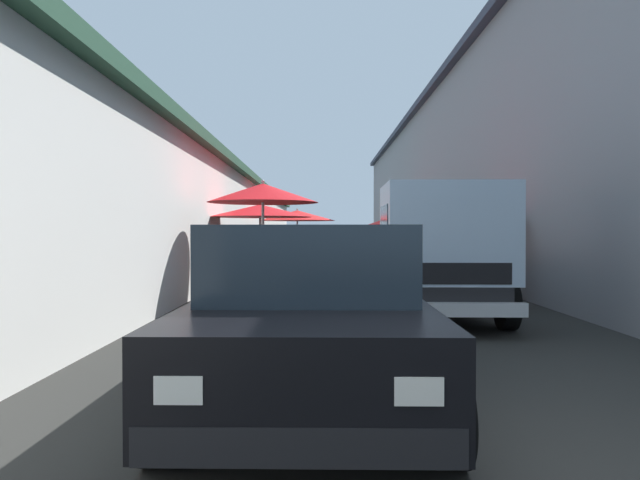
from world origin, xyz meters
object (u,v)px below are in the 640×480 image
Objects in this scene: fruit_stall_near_right at (264,210)px; fruit_stall_near_left at (396,226)px; hatchback_car at (311,311)px; fruit_stall_far_right at (297,221)px; parked_scooter at (236,288)px; fruit_stall_mid_lane at (466,219)px; vendor_by_crates at (436,249)px; fruit_stall_far_left at (261,220)px; delivery_truck at (437,255)px.

fruit_stall_near_left is at bearing -19.41° from fruit_stall_near_right.
fruit_stall_near_left is 18.56m from hatchback_car.
parked_scooter is (-11.55, 0.53, -1.36)m from fruit_stall_far_right.
fruit_stall_mid_lane is at bearing -179.51° from fruit_stall_near_left.
fruit_stall_far_right is at bearing 33.35° from vendor_by_crates.
fruit_stall_far_left is 6.29m from delivery_truck.
vendor_by_crates is at bearing -146.65° from fruit_stall_far_right.
fruit_stall_mid_lane reaches higher than vendor_by_crates.
fruit_stall_near_left is 1.03× the size of fruit_stall_mid_lane.
fruit_stall_far_left reaches higher than delivery_truck.
fruit_stall_mid_lane is 8.25m from hatchback_car.
hatchback_car is 2.42× the size of vendor_by_crates.
vendor_by_crates is at bearing -11.58° from delivery_truck.
vendor_by_crates is (-6.07, -4.00, -0.87)m from fruit_stall_far_right.
fruit_stall_near_right is 1.50× the size of vendor_by_crates.
delivery_truck is (-12.35, -2.71, -0.77)m from fruit_stall_far_right.
fruit_stall_far_left is 1.01× the size of fruit_stall_mid_lane.
delivery_truck reaches higher than parked_scooter.
fruit_stall_near_left is 1.63× the size of vendor_by_crates.
delivery_truck is at bearing -128.37° from fruit_stall_near_right.
fruit_stall_near_left is 10.74m from fruit_stall_mid_lane.
delivery_truck reaches higher than hatchback_car.
fruit_stall_far_right is at bearing 24.93° from fruit_stall_mid_lane.
fruit_stall_mid_lane is (1.23, -4.31, -0.15)m from fruit_stall_near_right.
parked_scooter is (-1.51, 0.32, -1.38)m from fruit_stall_near_right.
vendor_by_crates reaches higher than parked_scooter.
fruit_stall_near_right is 10.04m from fruit_stall_far_right.
fruit_stall_mid_lane is 0.65× the size of hatchback_car.
delivery_truck is (3.98, -1.89, 0.30)m from hatchback_car.
fruit_stall_far_right is at bearing -1.23° from fruit_stall_near_right.
fruit_stall_far_left is at bearing 152.90° from fruit_stall_near_left.
fruit_stall_far_right is (7.03, -0.59, 0.12)m from fruit_stall_far_left.
fruit_stall_near_left is 1.09× the size of fruit_stall_near_right.
fruit_stall_far_left is at bearing 175.22° from fruit_stall_far_right.
delivery_truck is (-3.54, 1.38, -0.64)m from fruit_stall_mid_lane.
fruit_stall_far_right is at bearing -2.64° from parked_scooter.
fruit_stall_near_right reaches higher than vendor_by_crates.
fruit_stall_far_left is 9.45m from hatchback_car.
fruit_stall_far_left is 5.01m from fruit_stall_mid_lane.
parked_scooter is at bearing 161.41° from fruit_stall_near_left.
fruit_stall_near_left is at bearing -5.17° from delivery_truck.
hatchback_car is (-6.29, -1.04, -1.09)m from fruit_stall_near_right.
delivery_truck is at bearing -103.92° from parked_scooter.
vendor_by_crates is (6.28, -1.29, -0.10)m from delivery_truck.
fruit_stall_far_right is 11.64m from parked_scooter.
vendor_by_crates is (0.96, -4.59, -0.75)m from fruit_stall_far_left.
fruit_stall_far_left is (-8.97, 4.59, 0.05)m from fruit_stall_near_left.
hatchback_car is 2.34× the size of parked_scooter.
fruit_stall_near_left is at bearing -64.18° from fruit_stall_far_right.
fruit_stall_near_left is at bearing -9.87° from hatchback_car.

